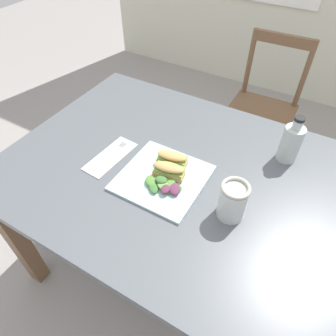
{
  "coord_description": "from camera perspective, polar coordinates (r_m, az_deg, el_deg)",
  "views": [
    {
      "loc": [
        0.36,
        -0.6,
        1.55
      ],
      "look_at": [
        -0.03,
        0.08,
        0.76
      ],
      "focal_mm": 32.34,
      "sensor_mm": 36.0,
      "label": 1
    }
  ],
  "objects": [
    {
      "name": "salad_mixed_greens",
      "position": [
        1.06,
        -0.73,
        -3.28
      ],
      "size": [
        0.16,
        0.11,
        0.03
      ],
      "color": "#84A84C",
      "rests_on": "plate_lunch"
    },
    {
      "name": "bottle_cold_brew",
      "position": [
        1.23,
        22.02,
        4.09
      ],
      "size": [
        0.07,
        0.07,
        0.19
      ],
      "color": "black",
      "rests_on": "dining_table"
    },
    {
      "name": "plate_lunch",
      "position": [
        1.1,
        -1.04,
        -1.82
      ],
      "size": [
        0.3,
        0.3,
        0.01
      ],
      "primitive_type": "cube",
      "color": "silver",
      "rests_on": "dining_table"
    },
    {
      "name": "sandwich_half_back",
      "position": [
        1.13,
        0.77,
        1.79
      ],
      "size": [
        0.12,
        0.08,
        0.06
      ],
      "color": "tan",
      "rests_on": "plate_lunch"
    },
    {
      "name": "napkin_folded",
      "position": [
        1.21,
        -10.79,
        2.14
      ],
      "size": [
        0.11,
        0.24,
        0.0
      ],
      "primitive_type": "cube",
      "rotation": [
        0.0,
        0.0,
        -0.07
      ],
      "color": "silver",
      "rests_on": "dining_table"
    },
    {
      "name": "chair_wooden_far",
      "position": [
        2.06,
        17.3,
        10.57
      ],
      "size": [
        0.41,
        0.41,
        0.87
      ],
      "color": "brown",
      "rests_on": "ground"
    },
    {
      "name": "fork_on_napkin",
      "position": [
        1.22,
        -10.29,
        2.74
      ],
      "size": [
        0.03,
        0.19,
        0.0
      ],
      "color": "silver",
      "rests_on": "napkin_folded"
    },
    {
      "name": "ground_plane",
      "position": [
        1.7,
        -0.35,
        -20.44
      ],
      "size": [
        8.62,
        8.62,
        0.0
      ],
      "primitive_type": "plane",
      "color": "gray"
    },
    {
      "name": "mason_jar_iced_tea",
      "position": [
        0.98,
        12.06,
        -6.3
      ],
      "size": [
        0.09,
        0.09,
        0.14
      ],
      "color": "#C67528",
      "rests_on": "dining_table"
    },
    {
      "name": "dining_table",
      "position": [
        1.21,
        3.56,
        -4.65
      ],
      "size": [
        1.41,
        0.97,
        0.74
      ],
      "color": "#51565B",
      "rests_on": "ground"
    },
    {
      "name": "sandwich_half_front",
      "position": [
        1.08,
        0.18,
        -0.39
      ],
      "size": [
        0.12,
        0.08,
        0.06
      ],
      "color": "tan",
      "rests_on": "plate_lunch"
    }
  ]
}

